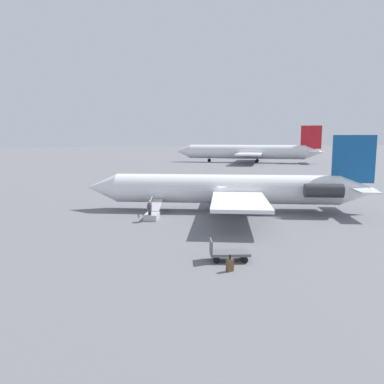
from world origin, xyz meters
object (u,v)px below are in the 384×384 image
Objects in this scene: passenger at (150,209)px; airplane_main at (236,189)px; suitcase at (230,265)px; luggage_cart at (228,253)px; airplane_taxiing_distant at (249,152)px; boarding_stairs at (153,214)px.

airplane_main is at bearing -55.19° from passenger.
suitcase is (6.79, 14.85, -1.80)m from airplane_main.
suitcase is at bearing 87.33° from airplane_main.
airplane_taxiing_distant is at bearing -101.81° from luggage_cart.
airplane_main reaches higher than suitcase.
airplane_main is 0.68× the size of airplane_taxiing_distant.
luggage_cart reaches higher than suitcase.
airplane_main is 29.86× the size of suitcase.
airplane_main is 6.40× the size of boarding_stairs.
passenger reaches higher than luggage_cart.
airplane_taxiing_distant is 43.64× the size of suitcase.
airplane_taxiing_distant is at bearing -9.60° from boarding_stairs.
boarding_stairs is 12.45m from luggage_cart.
airplane_taxiing_distant is 79.34m from passenger.
airplane_taxiing_distant is 15.97× the size of luggage_cart.
passenger is (0.44, 1.02, 0.62)m from boarding_stairs.
airplane_taxiing_distant is at bearing -9.49° from passenger.
suitcase is (-1.74, 12.89, -0.67)m from passenger.
suitcase is (-1.30, 13.91, -0.05)m from boarding_stairs.
luggage_cart is (-2.27, 11.29, -0.54)m from passenger.
boarding_stairs is 4.66× the size of suitcase.
passenger is 11.53m from luggage_cart.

